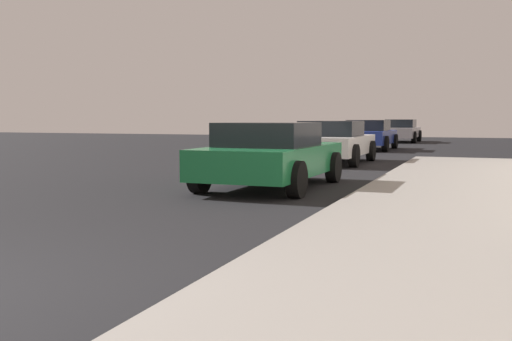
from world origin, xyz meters
The scene contains 4 objects.
car_green centered at (0.11, 7.74, 0.65)m, with size 2.05×4.12×1.27m.
car_white centered at (-0.25, 14.27, 0.65)m, with size 2.03×4.06×1.27m.
car_blue centered at (-0.58, 22.08, 0.65)m, with size 1.99×4.14×1.27m.
car_silver centered at (-0.35, 30.71, 0.65)m, with size 1.93×4.29×1.27m.
Camera 1 is at (3.96, -2.98, 1.36)m, focal length 41.20 mm.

